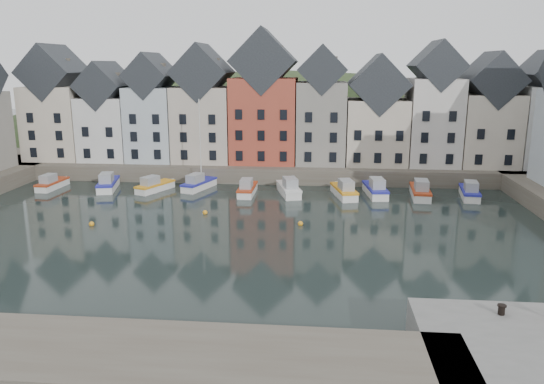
# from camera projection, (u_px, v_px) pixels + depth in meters

# --- Properties ---
(ground) EXTENTS (260.00, 260.00, 0.00)m
(ground) POSITION_uv_depth(u_px,v_px,m) (230.00, 240.00, 46.76)
(ground) COLOR black
(ground) RESTS_ON ground
(far_quay) EXTENTS (90.00, 16.00, 2.00)m
(far_quay) POSITION_uv_depth(u_px,v_px,m) (266.00, 166.00, 75.55)
(far_quay) COLOR #50483E
(far_quay) RESTS_ON ground
(hillside) EXTENTS (153.60, 70.40, 64.00)m
(hillside) POSITION_uv_depth(u_px,v_px,m) (280.00, 235.00, 105.18)
(hillside) COLOR #242F17
(hillside) RESTS_ON ground
(far_terrace) EXTENTS (72.37, 8.16, 17.78)m
(far_terrace) POSITION_uv_depth(u_px,v_px,m) (288.00, 111.00, 71.46)
(far_terrace) COLOR beige
(far_terrace) RESTS_ON far_quay
(mooring_buoys) EXTENTS (20.50, 5.50, 0.50)m
(mooring_buoys) POSITION_uv_depth(u_px,v_px,m) (199.00, 220.00, 52.24)
(mooring_buoys) COLOR orange
(mooring_buoys) RESTS_ON ground
(boat_a) EXTENTS (1.98, 5.57, 2.11)m
(boat_a) POSITION_uv_depth(u_px,v_px,m) (52.00, 184.00, 65.77)
(boat_a) COLOR silver
(boat_a) RESTS_ON ground
(boat_b) EXTENTS (3.30, 6.55, 2.41)m
(boat_b) POSITION_uv_depth(u_px,v_px,m) (108.00, 184.00, 65.31)
(boat_b) COLOR silver
(boat_b) RESTS_ON ground
(boat_c) EXTENTS (3.84, 5.83, 2.15)m
(boat_c) POSITION_uv_depth(u_px,v_px,m) (154.00, 186.00, 64.47)
(boat_c) COLOR silver
(boat_c) RESTS_ON ground
(boat_d) EXTENTS (3.59, 6.13, 11.20)m
(boat_d) POSITION_uv_depth(u_px,v_px,m) (198.00, 183.00, 65.48)
(boat_d) COLOR silver
(boat_d) RESTS_ON ground
(boat_e) EXTENTS (1.81, 5.74, 2.20)m
(boat_e) POSITION_uv_depth(u_px,v_px,m) (247.00, 189.00, 62.87)
(boat_e) COLOR silver
(boat_e) RESTS_ON ground
(boat_f) EXTENTS (3.47, 6.55, 2.40)m
(boat_f) POSITION_uv_depth(u_px,v_px,m) (289.00, 189.00, 62.72)
(boat_f) COLOR silver
(boat_f) RESTS_ON ground
(boat_g) EXTENTS (3.18, 6.44, 2.37)m
(boat_g) POSITION_uv_depth(u_px,v_px,m) (344.00, 191.00, 61.74)
(boat_g) COLOR silver
(boat_g) RESTS_ON ground
(boat_h) EXTENTS (2.67, 6.55, 2.44)m
(boat_h) POSITION_uv_depth(u_px,v_px,m) (376.00, 189.00, 62.34)
(boat_h) COLOR silver
(boat_h) RESTS_ON ground
(boat_i) EXTENTS (2.46, 6.52, 2.45)m
(boat_i) POSITION_uv_depth(u_px,v_px,m) (420.00, 191.00, 61.40)
(boat_i) COLOR silver
(boat_i) RESTS_ON ground
(boat_j) EXTENTS (2.71, 6.23, 2.31)m
(boat_j) POSITION_uv_depth(u_px,v_px,m) (470.00, 192.00, 61.19)
(boat_j) COLOR silver
(boat_j) RESTS_ON ground
(mooring_bollard) EXTENTS (0.48, 0.48, 0.56)m
(mooring_bollard) POSITION_uv_depth(u_px,v_px,m) (502.00, 309.00, 28.47)
(mooring_bollard) COLOR black
(mooring_bollard) RESTS_ON near_quay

